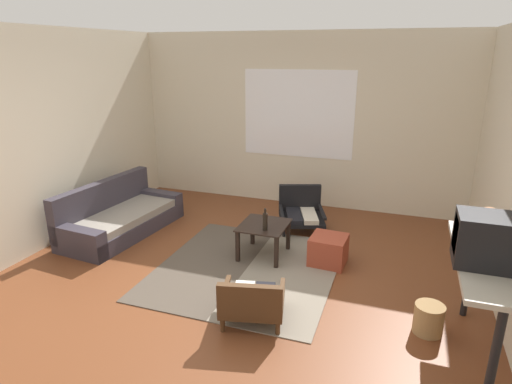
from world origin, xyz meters
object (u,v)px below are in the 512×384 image
Objects in this scene: coffee_table at (264,230)px; crt_television at (496,241)px; console_shelf at (487,270)px; glass_bottle at (265,221)px; wicker_basket at (429,319)px; ottoman_orange at (328,250)px; clay_vase at (487,230)px; armchair_by_window at (301,211)px; armchair_striped_foreground at (252,301)px; couch at (119,218)px.

crt_television is (2.20, -1.36, 0.77)m from coffee_table.
console_shelf is 2.57× the size of crt_television.
glass_bottle is at bearing 150.69° from crt_television.
crt_television is at bearing -49.46° from wicker_basket.
ottoman_orange is 1.94m from clay_vase.
ottoman_orange is at bearing 4.35° from coffee_table.
crt_television is at bearing -45.06° from ottoman_orange.
wicker_basket is at bearing -176.92° from clay_vase.
glass_bottle is (-0.14, -1.20, 0.28)m from armchair_by_window.
armchair_striped_foreground is 2.28× the size of clay_vase.
crt_television reaches higher than armchair_striped_foreground.
wicker_basket is (-0.33, -0.02, -0.89)m from clay_vase.
couch is 2.81m from armchair_striped_foreground.
armchair_by_window is 1.16× the size of armchair_striped_foreground.
armchair_striped_foreground is at bearing -29.44° from couch.
coffee_table is at bearing -175.65° from ottoman_orange.
console_shelf reaches higher than glass_bottle.
glass_bottle is at bearing -96.82° from armchair_by_window.
ottoman_orange is 1.36× the size of clay_vase.
console_shelf is at bearing -90.00° from clay_vase.
coffee_table is 2.50m from clay_vase.
armchair_by_window is at bearing 134.90° from clay_vase.
wicker_basket is at bearing -27.48° from coffee_table.
armchair_by_window is at bearing 129.43° from wicker_basket.
ottoman_orange is at bearing 136.43° from wicker_basket.
crt_television is (1.98, -2.40, 0.86)m from armchair_by_window.
glass_bottle reaches higher than coffee_table.
armchair_by_window is at bearing 129.61° from crt_television.
crt_television is 2.51m from glass_bottle.
clay_vase is (1.87, 0.39, 0.80)m from armchair_striped_foreground.
glass_bottle is (2.18, -0.20, 0.31)m from couch.
couch is at bearing 163.78° from console_shelf.
armchair_striped_foreground is 2.07m from clay_vase.
console_shelf is (1.42, -1.28, 0.64)m from ottoman_orange.
crt_television is at bearing -29.31° from glass_bottle.
crt_television is at bearing -91.33° from console_shelf.
crt_television reaches higher than armchair_by_window.
couch is 4.62m from crt_television.
ottoman_orange is at bearing 144.43° from clay_vase.
clay_vase is (1.99, -1.99, 0.79)m from armchair_by_window.
couch is 4.11m from wicker_basket.
clay_vase is at bearing 90.00° from console_shelf.
glass_bottle is at bearing 102.54° from armchair_striped_foreground.
coffee_table is 0.76× the size of armchair_by_window.
crt_television reaches higher than glass_bottle.
couch is 2.54m from armchair_by_window.
glass_bottle is (-2.13, 0.79, -0.51)m from clay_vase.
armchair_striped_foreground is 2.57× the size of glass_bottle.
couch is 2.12m from coffee_table.
couch is at bearing 150.56° from armchair_striped_foreground.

